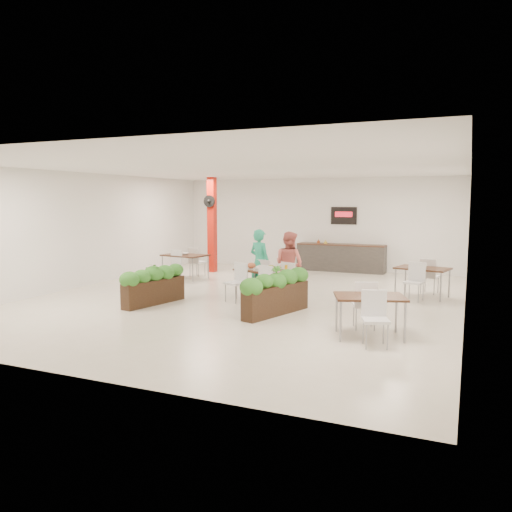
{
  "coord_description": "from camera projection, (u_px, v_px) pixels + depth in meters",
  "views": [
    {
      "loc": [
        5.03,
        -11.12,
        2.42
      ],
      "look_at": [
        0.35,
        -0.23,
        1.1
      ],
      "focal_mm": 35.0,
      "sensor_mm": 36.0,
      "label": 1
    }
  ],
  "objects": [
    {
      "name": "room_shell",
      "position": [
        247.0,
        218.0,
        12.17
      ],
      "size": [
        10.1,
        12.1,
        3.22
      ],
      "color": "white",
      "rests_on": "ground"
    },
    {
      "name": "side_table_c",
      "position": [
        370.0,
        302.0,
        8.81
      ],
      "size": [
        1.41,
        1.67,
        0.92
      ],
      "rotation": [
        0.0,
        0.0,
        0.35
      ],
      "color": "black",
      "rests_on": "ground"
    },
    {
      "name": "service_counter",
      "position": [
        341.0,
        257.0,
        17.11
      ],
      "size": [
        3.0,
        0.64,
        2.2
      ],
      "color": "#2B2926",
      "rests_on": "ground"
    },
    {
      "name": "diner_man",
      "position": [
        260.0,
        262.0,
        12.83
      ],
      "size": [
        0.72,
        0.59,
        1.69
      ],
      "primitive_type": "imported",
      "rotation": [
        0.0,
        0.0,
        2.81
      ],
      "color": "#28AD83",
      "rests_on": "ground"
    },
    {
      "name": "planter_right",
      "position": [
        276.0,
        291.0,
        10.59
      ],
      "size": [
        0.88,
        1.93,
        1.05
      ],
      "rotation": [
        0.0,
        0.0,
        1.26
      ],
      "color": "black",
      "rests_on": "ground"
    },
    {
      "name": "side_table_a",
      "position": [
        185.0,
        258.0,
        15.51
      ],
      "size": [
        1.44,
        1.66,
        0.92
      ],
      "rotation": [
        0.0,
        0.0,
        -0.15
      ],
      "color": "black",
      "rests_on": "ground"
    },
    {
      "name": "red_column",
      "position": [
        212.0,
        224.0,
        16.85
      ],
      "size": [
        0.4,
        0.41,
        3.2
      ],
      "color": "#AD170B",
      "rests_on": "ground"
    },
    {
      "name": "ground",
      "position": [
        247.0,
        298.0,
        12.39
      ],
      "size": [
        12.0,
        12.0,
        0.0
      ],
      "primitive_type": "plane",
      "color": "beige",
      "rests_on": "ground"
    },
    {
      "name": "diner_woman",
      "position": [
        289.0,
        264.0,
        12.51
      ],
      "size": [
        0.96,
        0.85,
        1.65
      ],
      "primitive_type": "imported",
      "rotation": [
        0.0,
        0.0,
        2.81
      ],
      "color": "#E36E64",
      "rests_on": "ground"
    },
    {
      "name": "side_table_b",
      "position": [
        423.0,
        272.0,
        12.5
      ],
      "size": [
        1.4,
        1.67,
        0.92
      ],
      "rotation": [
        0.0,
        0.0,
        -0.23
      ],
      "color": "black",
      "rests_on": "ground"
    },
    {
      "name": "main_table",
      "position": [
        264.0,
        274.0,
        12.1
      ],
      "size": [
        1.68,
        1.93,
        0.92
      ],
      "rotation": [
        0.0,
        0.0,
        -0.33
      ],
      "color": "black",
      "rests_on": "ground"
    },
    {
      "name": "planter_left",
      "position": [
        154.0,
        283.0,
        11.64
      ],
      "size": [
        0.7,
        1.82,
        0.96
      ],
      "rotation": [
        0.0,
        0.0,
        1.36
      ],
      "color": "black",
      "rests_on": "ground"
    }
  ]
}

